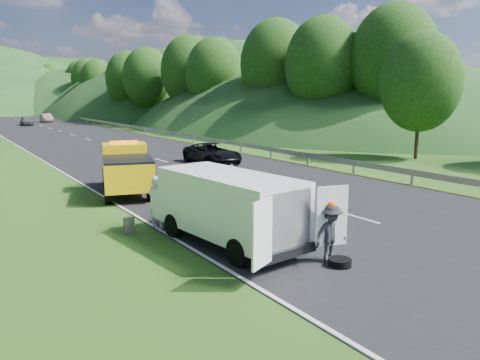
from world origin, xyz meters
TOP-DOWN VIEW (x-y plane):
  - ground at (0.00, 0.00)m, footprint 320.00×320.00m
  - road_surface at (3.00, 40.00)m, footprint 14.00×200.00m
  - guardrail at (10.30, 52.50)m, footprint 0.06×140.00m
  - tree_line_right at (23.00, 60.00)m, footprint 14.00×140.00m
  - hills_backdrop at (6.50, 134.70)m, footprint 201.00×288.60m
  - tow_truck at (-2.73, 6.89)m, footprint 3.46×5.83m
  - white_van at (-2.76, -1.98)m, footprint 3.42×6.50m
  - woman at (-3.84, 0.80)m, footprint 0.76×0.82m
  - child at (-2.43, -1.54)m, footprint 0.62×0.53m
  - worker at (-1.25, -4.99)m, footprint 1.08×0.64m
  - suitcase at (-4.89, 0.73)m, footprint 0.35×0.21m
  - spare_tire at (-1.21, -5.33)m, footprint 0.62×0.62m
  - passing_suv at (5.21, 12.69)m, footprint 2.29×4.90m
  - dist_car_a at (1.44, 59.67)m, footprint 1.53×3.81m
  - dist_car_b at (5.45, 66.34)m, footprint 1.43×4.10m
  - dist_car_c at (3.91, 95.86)m, footprint 2.00×4.91m

SIDE VIEW (x-z plane):
  - ground at x=0.00m, z-range 0.00..0.00m
  - guardrail at x=10.30m, z-range -0.76..0.76m
  - tree_line_right at x=23.00m, z-range -7.00..7.00m
  - hills_backdrop at x=6.50m, z-range -22.00..22.00m
  - woman at x=-3.84m, z-range -0.91..0.91m
  - child at x=-2.43m, z-range -0.56..0.56m
  - worker at x=-1.25m, z-range -0.82..0.82m
  - spare_tire at x=-1.21m, z-range -0.10..0.10m
  - passing_suv at x=5.21m, z-range -0.68..0.68m
  - dist_car_a at x=1.44m, z-range -0.65..0.65m
  - dist_car_b at x=5.45m, z-range -0.68..0.68m
  - dist_car_c at x=3.91m, z-range -0.71..0.71m
  - road_surface at x=3.00m, z-range 0.00..0.02m
  - suitcase at x=-4.89m, z-range 0.00..0.54m
  - tow_truck at x=-2.73m, z-range -0.03..2.34m
  - white_van at x=-2.76m, z-range 0.15..2.37m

